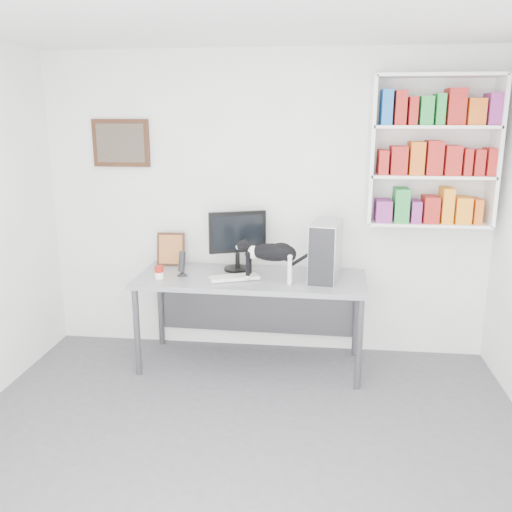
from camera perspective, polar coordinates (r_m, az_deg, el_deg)
name	(u,v)px	position (r m, az deg, el deg)	size (l,w,h in m)	color
room	(230,264)	(2.96, -2.79, -0.82)	(4.01, 4.01, 2.70)	#59595F
bookshelf	(433,152)	(4.77, 18.11, 10.40)	(1.03, 0.28, 1.24)	white
wall_art	(121,143)	(5.11, -14.02, 11.46)	(0.52, 0.04, 0.42)	#412715
desk	(251,321)	(4.74, -0.55, -6.88)	(1.94, 0.75, 0.81)	gray
monitor	(237,240)	(4.75, -1.97, 1.65)	(0.51, 0.24, 0.54)	black
keyboard	(234,278)	(4.54, -2.32, -2.29)	(0.41, 0.16, 0.03)	silver
pc_tower	(326,251)	(4.53, 7.35, 0.56)	(0.22, 0.49, 0.49)	#A5A6AA
speaker	(182,263)	(4.65, -7.80, -0.75)	(0.10, 0.10, 0.22)	black
leaning_print	(171,249)	(4.99, -8.95, 0.78)	(0.25, 0.10, 0.31)	#412715
soup_can	(159,272)	(4.62, -10.17, -1.70)	(0.07, 0.07, 0.11)	#A6170E
cat	(271,262)	(4.41, 1.60, -0.65)	(0.56, 0.15, 0.34)	black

